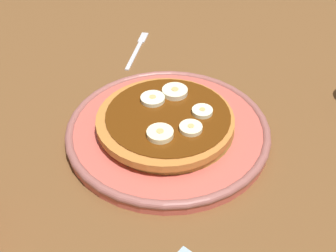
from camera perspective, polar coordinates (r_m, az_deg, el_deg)
name	(u,v)px	position (r cm, az deg, el deg)	size (l,w,h in cm)	color
ground_plane	(168,144)	(60.32, 0.00, -2.43)	(140.00, 140.00, 3.00)	brown
plate	(168,130)	(58.62, 0.00, -0.59)	(27.59, 27.59, 1.97)	#CC594C
pancake_stack	(167,122)	(57.41, -0.15, 0.60)	(18.60, 18.25, 2.23)	#AC8B3B
banana_slice_0	(202,112)	(57.12, 4.54, 1.91)	(2.76, 2.76, 0.80)	#F1F1C4
banana_slice_1	(175,92)	(60.36, 0.91, 4.52)	(3.59, 3.59, 0.97)	#F2E6BE
banana_slice_2	(193,127)	(54.60, 3.31, -0.13)	(2.94, 2.94, 0.82)	#FEEFBB
banana_slice_3	(153,99)	(59.15, -2.03, 3.56)	(3.34, 3.34, 0.82)	#F1EFC6
banana_slice_4	(160,134)	(53.41, -1.05, -1.05)	(3.37, 3.37, 0.95)	#FDF0B7
fork	(138,47)	(78.68, -4.00, 10.29)	(11.13, 8.38, 0.50)	silver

